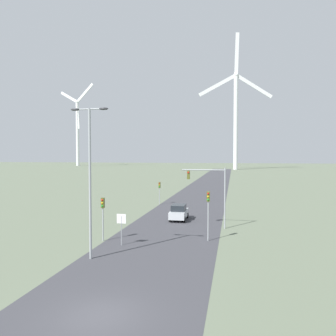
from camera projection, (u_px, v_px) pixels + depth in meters
ground_plane at (100, 315)px, 15.66m from camera, size 600.00×600.00×0.00m
road_surface at (200, 195)px, 62.68m from camera, size 10.00×240.00×0.01m
streetlamp at (90, 167)px, 23.96m from camera, size 2.91×0.32×11.12m
stop_sign_near at (121, 223)px, 27.79m from camera, size 0.81×0.07×2.68m
traffic_light_post_near_left at (103, 209)px, 29.16m from camera, size 0.28×0.33×3.87m
traffic_light_post_near_right at (208, 205)px, 29.15m from camera, size 0.28×0.33×4.44m
traffic_light_post_mid_left at (159, 188)px, 50.85m from camera, size 0.28×0.33×3.47m
traffic_light_mast_overhead at (210, 185)px, 34.29m from camera, size 4.57×0.35×6.36m
car_approaching at (179, 212)px, 38.67m from camera, size 1.88×4.12×1.83m
wind_turbine_far_left at (77, 126)px, 232.06m from camera, size 31.33×13.56×56.71m
wind_turbine_left at (236, 111)px, 171.27m from camera, size 38.13×7.53×71.22m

